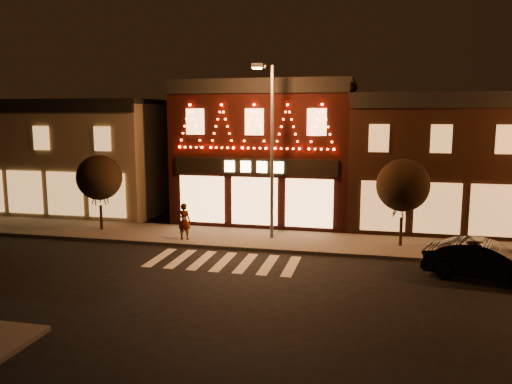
% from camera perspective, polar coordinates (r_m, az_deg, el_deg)
% --- Properties ---
extents(ground, '(120.00, 120.00, 0.00)m').
position_cam_1_polar(ground, '(18.87, -7.20, -11.19)').
color(ground, black).
rests_on(ground, ground).
extents(sidewalk_far, '(44.00, 4.00, 0.15)m').
position_cam_1_polar(sidewalk_far, '(25.78, 3.18, -5.48)').
color(sidewalk_far, '#47423D').
rests_on(sidewalk_far, ground).
extents(building_left, '(12.20, 8.28, 7.30)m').
position_cam_1_polar(building_left, '(36.25, -19.13, 3.94)').
color(building_left, '#7C6E58').
rests_on(building_left, ground).
extents(building_pulp, '(10.20, 8.34, 8.30)m').
position_cam_1_polar(building_pulp, '(31.31, 1.49, 4.65)').
color(building_pulp, black).
rests_on(building_pulp, ground).
extents(building_right_a, '(9.20, 8.28, 7.50)m').
position_cam_1_polar(building_right_a, '(30.91, 19.06, 3.37)').
color(building_right_a, black).
rests_on(building_right_a, ground).
extents(streetlamp_mid, '(0.76, 1.97, 8.62)m').
position_cam_1_polar(streetlamp_mid, '(25.10, 1.59, 6.01)').
color(streetlamp_mid, '#59595E').
rests_on(streetlamp_mid, sidewalk_far).
extents(tree_left, '(2.44, 2.44, 4.08)m').
position_cam_1_polar(tree_left, '(28.69, -17.20, 1.55)').
color(tree_left, black).
rests_on(tree_left, sidewalk_far).
extents(tree_right, '(2.50, 2.50, 4.18)m').
position_cam_1_polar(tree_right, '(24.95, 16.19, 0.72)').
color(tree_right, black).
rests_on(tree_right, sidewalk_far).
extents(dark_sedan, '(4.86, 2.75, 1.51)m').
position_cam_1_polar(dark_sedan, '(21.84, 24.35, -7.05)').
color(dark_sedan, black).
rests_on(dark_sedan, ground).
extents(pedestrian, '(0.70, 0.49, 1.86)m').
position_cam_1_polar(pedestrian, '(25.75, -8.08, -3.28)').
color(pedestrian, gray).
rests_on(pedestrian, sidewalk_far).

